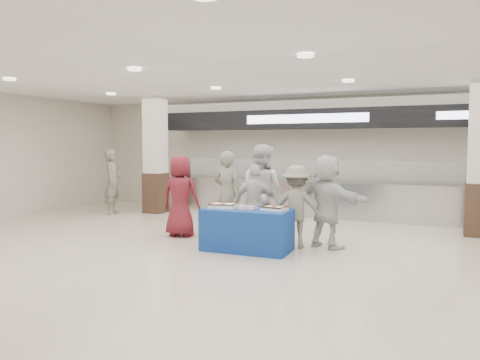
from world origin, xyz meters
The scene contains 14 objects.
ground centered at (0.00, 0.00, 0.00)m, with size 14.00×14.00×0.00m, color beige.
serving_line centered at (0.00, 5.40, 1.16)m, with size 8.70×0.85×2.80m.
column_left centered at (-4.00, 4.20, 1.53)m, with size 0.55×0.55×3.20m.
display_table centered at (0.16, 0.98, 0.38)m, with size 1.55×0.78×0.75m, color #153F94.
sheet_cake_left centered at (-0.30, 0.95, 0.80)m, with size 0.53×0.44×0.10m.
sheet_cake_right centered at (0.65, 1.04, 0.79)m, with size 0.45×0.38×0.09m.
cupcake_tray centered at (0.14, 0.95, 0.78)m, with size 0.44×0.38×0.06m.
civilian_maroon centered at (-1.61, 1.62, 0.84)m, with size 0.82×0.53×1.67m, color maroon.
soldier_a centered at (-0.76, 2.08, 0.88)m, with size 0.64×0.42×1.76m, color slate.
chef_tall centered at (0.04, 1.95, 0.95)m, with size 0.92×0.72×1.90m, color silver.
chef_short centered at (0.04, 1.66, 0.76)m, with size 0.89×0.37×1.52m, color silver.
soldier_b centered at (0.87, 1.62, 0.76)m, with size 0.98×0.56×1.52m, color slate.
civilian_white centered at (1.40, 1.81, 0.86)m, with size 1.59×0.51×1.72m, color silver.
soldier_bg centered at (-4.89, 3.47, 0.88)m, with size 0.64×0.42×1.77m, color slate.
Camera 1 is at (3.46, -6.58, 1.92)m, focal length 35.00 mm.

